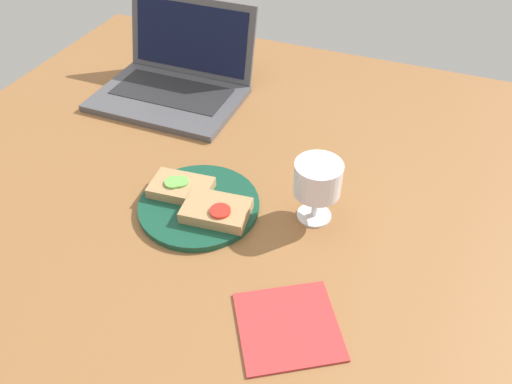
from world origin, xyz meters
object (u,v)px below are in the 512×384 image
(plate, at_px, (199,205))
(napkin, at_px, (288,326))
(sandwich_with_cucumber, at_px, (181,187))
(wine_glass, at_px, (318,181))
(laptop, at_px, (175,80))
(sandwich_with_tomato, at_px, (216,210))

(plate, relative_size, napkin, 1.53)
(sandwich_with_cucumber, relative_size, napkin, 0.82)
(wine_glass, bearing_deg, sandwich_with_cucumber, -170.47)
(laptop, bearing_deg, sandwich_with_cucumber, -59.95)
(wine_glass, xyz_separation_m, napkin, (0.03, -0.24, -0.08))
(plate, distance_m, sandwich_with_cucumber, 0.05)
(sandwich_with_cucumber, xyz_separation_m, napkin, (0.29, -0.20, -0.02))
(laptop, bearing_deg, wine_glass, -33.40)
(napkin, bearing_deg, plate, 142.68)
(plate, height_order, wine_glass, wine_glass)
(wine_glass, height_order, laptop, laptop)
(plate, xyz_separation_m, laptop, (-0.24, 0.36, 0.03))
(plate, bearing_deg, napkin, -37.32)
(wine_glass, bearing_deg, laptop, 146.60)
(plate, height_order, napkin, plate)
(sandwich_with_tomato, height_order, laptop, laptop)
(wine_glass, bearing_deg, napkin, -82.25)
(sandwich_with_cucumber, relative_size, wine_glass, 0.99)
(plate, distance_m, wine_glass, 0.23)
(wine_glass, xyz_separation_m, laptop, (-0.45, 0.30, -0.05))
(plate, relative_size, laptop, 0.66)
(sandwich_with_tomato, relative_size, napkin, 0.85)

